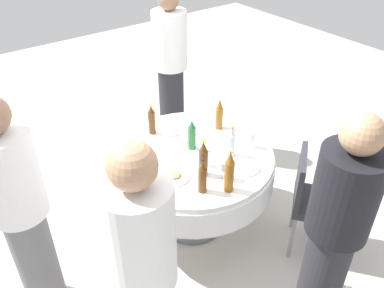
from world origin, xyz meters
name	(u,v)px	position (x,y,z in m)	size (l,w,h in m)	color
ground_plane	(192,221)	(0.00, 0.00, 0.00)	(10.00, 10.00, 0.00)	#B7B2A8
dining_table	(192,168)	(0.00, 0.00, 0.59)	(1.30, 1.30, 0.74)	white
bottle_amber_north	(229,172)	(0.50, -0.06, 0.89)	(0.07, 0.07, 0.33)	#8C5619
bottle_amber_rear	(219,115)	(-0.16, 0.40, 0.87)	(0.06, 0.06, 0.28)	#8C5619
bottle_green_inner	(192,135)	(-0.06, 0.04, 0.86)	(0.07, 0.07, 0.26)	#2D6B38
bottle_clear_far	(231,142)	(0.20, 0.22, 0.86)	(0.06, 0.06, 0.26)	silver
bottle_brown_east	(203,159)	(0.26, -0.09, 0.88)	(0.07, 0.07, 0.30)	#593314
bottle_brown_mid	(203,176)	(0.40, -0.21, 0.87)	(0.06, 0.06, 0.27)	#593314
bottle_brown_west	(152,120)	(-0.43, -0.09, 0.86)	(0.06, 0.06, 0.26)	#593314
wine_glass_far	(223,166)	(0.38, -0.01, 0.85)	(0.07, 0.07, 0.15)	white
wine_glass_east	(205,154)	(0.18, -0.02, 0.84)	(0.06, 0.06, 0.14)	white
wine_glass_mid	(166,138)	(-0.15, -0.13, 0.85)	(0.06, 0.06, 0.15)	white
wine_glass_west	(173,130)	(-0.23, -0.02, 0.84)	(0.07, 0.07, 0.15)	white
wine_glass_near	(251,137)	(0.21, 0.42, 0.83)	(0.06, 0.06, 0.13)	white
plate_near	(246,167)	(0.39, 0.20, 0.75)	(0.21, 0.21, 0.02)	white
plate_left	(186,129)	(-0.30, 0.16, 0.75)	(0.25, 0.25, 0.02)	white
plate_right	(174,176)	(0.17, -0.28, 0.75)	(0.22, 0.22, 0.04)	white
spoon_rear	(218,141)	(0.00, 0.26, 0.74)	(0.18, 0.02, 0.01)	silver
knife_inner	(135,155)	(-0.23, -0.37, 0.74)	(0.18, 0.02, 0.01)	silver
person_north	(333,235)	(1.25, 0.06, 0.87)	(0.34, 0.34, 1.65)	#26262B
person_rear	(144,275)	(0.86, -0.94, 0.88)	(0.34, 0.34, 1.68)	#4C3F33
person_inner	(21,212)	(0.00, -1.29, 0.86)	(0.34, 0.34, 1.63)	slate
person_far	(171,70)	(-1.13, 0.57, 0.88)	(0.34, 0.34, 1.67)	#26262B
chair_mid	(311,195)	(0.74, 0.58, 0.52)	(0.56, 0.56, 0.87)	#2D2D33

